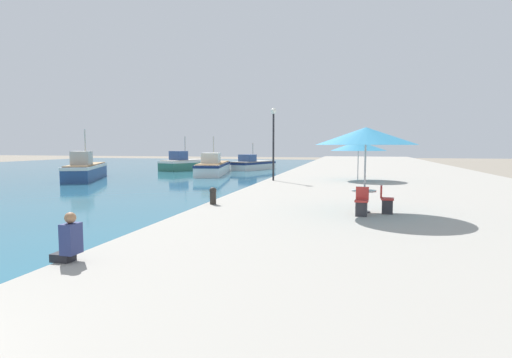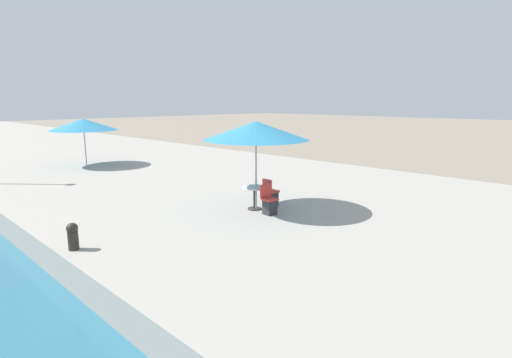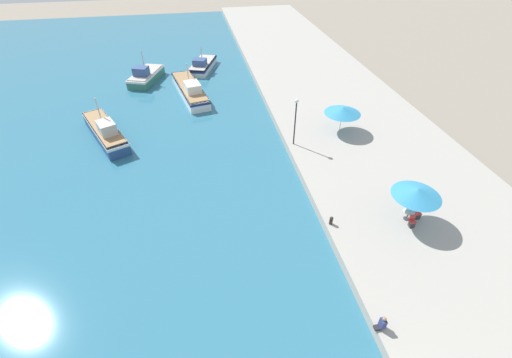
# 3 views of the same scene
# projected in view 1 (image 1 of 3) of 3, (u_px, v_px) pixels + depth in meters

# --- Properties ---
(water_basin) EXTENTS (56.00, 90.00, 0.04)m
(water_basin) POSITION_uv_depth(u_px,v_px,m) (49.00, 172.00, 45.30)
(water_basin) COLOR #2D6B84
(water_basin) RESTS_ON ground_plane
(quay_promenade) EXTENTS (16.00, 90.00, 0.79)m
(quay_promenade) POSITION_uv_depth(u_px,v_px,m) (380.00, 174.00, 36.83)
(quay_promenade) COLOR #A39E93
(quay_promenade) RESTS_ON ground_plane
(fishing_boat_near) EXTENTS (5.63, 8.95, 4.37)m
(fishing_boat_near) POSITION_uv_depth(u_px,v_px,m) (86.00, 170.00, 34.83)
(fishing_boat_near) COLOR navy
(fishing_boat_near) RESTS_ON water_basin
(fishing_boat_mid) EXTENTS (4.51, 10.83, 3.91)m
(fishing_boat_mid) POSITION_uv_depth(u_px,v_px,m) (213.00, 167.00, 41.40)
(fishing_boat_mid) COLOR white
(fishing_boat_mid) RESTS_ON water_basin
(fishing_boat_far) EXTENTS (4.70, 7.02, 4.05)m
(fishing_boat_far) POSITION_uv_depth(u_px,v_px,m) (185.00, 163.00, 48.09)
(fishing_boat_far) COLOR #33705B
(fishing_boat_far) RESTS_ON water_basin
(fishing_boat_distant) EXTENTS (4.66, 7.37, 3.28)m
(fishing_boat_distant) POSITION_uv_depth(u_px,v_px,m) (252.00, 164.00, 49.21)
(fishing_boat_distant) COLOR silver
(fishing_boat_distant) RESTS_ON water_basin
(cafe_umbrella_pink) EXTENTS (3.29, 3.29, 2.82)m
(cafe_umbrella_pink) POSITION_uv_depth(u_px,v_px,m) (366.00, 136.00, 13.04)
(cafe_umbrella_pink) COLOR #B7B7B7
(cafe_umbrella_pink) RESTS_ON quay_promenade
(cafe_umbrella_white) EXTENTS (3.52, 3.52, 2.51)m
(cafe_umbrella_white) POSITION_uv_depth(u_px,v_px,m) (358.00, 146.00, 25.48)
(cafe_umbrella_white) COLOR #B7B7B7
(cafe_umbrella_white) RESTS_ON quay_promenade
(cafe_table) EXTENTS (0.80, 0.80, 0.74)m
(cafe_table) POSITION_uv_depth(u_px,v_px,m) (364.00, 196.00, 13.26)
(cafe_table) COLOR #333338
(cafe_table) RESTS_ON quay_promenade
(cafe_chair_left) EXTENTS (0.46, 0.43, 0.91)m
(cafe_chair_left) POSITION_uv_depth(u_px,v_px,m) (386.00, 204.00, 13.06)
(cafe_chair_left) COLOR #2D2D33
(cafe_chair_left) RESTS_ON quay_promenade
(cafe_chair_right) EXTENTS (0.45, 0.47, 0.91)m
(cafe_chair_right) POSITION_uv_depth(u_px,v_px,m) (362.00, 206.00, 12.61)
(cafe_chair_right) COLOR #2D2D33
(cafe_chair_right) RESTS_ON quay_promenade
(person_at_quay) EXTENTS (0.52, 0.36, 0.96)m
(person_at_quay) POSITION_uv_depth(u_px,v_px,m) (69.00, 240.00, 7.61)
(person_at_quay) COLOR #232328
(person_at_quay) RESTS_ON quay_promenade
(mooring_bollard) EXTENTS (0.26, 0.26, 0.65)m
(mooring_bollard) POSITION_uv_depth(u_px,v_px,m) (213.00, 195.00, 15.09)
(mooring_bollard) COLOR #2D2823
(mooring_bollard) RESTS_ON quay_promenade
(lamppost) EXTENTS (0.36, 0.36, 4.56)m
(lamppost) POSITION_uv_depth(u_px,v_px,m) (273.00, 132.00, 25.08)
(lamppost) COLOR #232328
(lamppost) RESTS_ON quay_promenade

